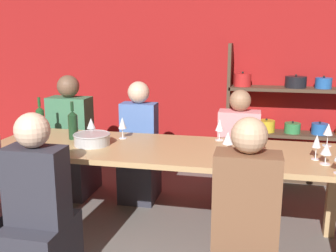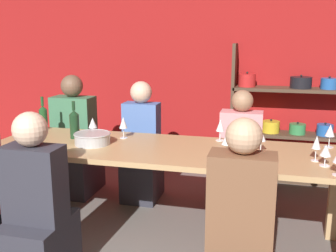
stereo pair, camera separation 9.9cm
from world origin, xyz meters
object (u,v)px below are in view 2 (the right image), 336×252
(dining_table, at_px, (165,158))
(wine_glass_red_b, at_px, (220,126))
(cell_phone, at_px, (47,146))
(person_far_c, at_px, (75,150))
(wine_bottle_green, at_px, (43,117))
(wine_bottle_dark, at_px, (74,124))
(wine_glass_white_c, at_px, (330,131))
(person_near_a, at_px, (239,245))
(mixing_bowl, at_px, (92,138))
(wine_glass_empty_a, at_px, (227,139))
(shelf_unit, at_px, (301,129))
(person_far_a, at_px, (240,166))
(wine_glass_red_e, at_px, (93,123))
(wine_glass_white_b, at_px, (123,123))
(person_far_b, at_px, (142,155))
(wine_glass_red_d, at_px, (317,143))
(wine_glass_red_c, at_px, (261,137))
(wine_glass_white_a, at_px, (326,151))
(person_near_c, at_px, (37,221))

(dining_table, height_order, wine_glass_red_b, wine_glass_red_b)
(cell_phone, relative_size, person_far_c, 0.13)
(wine_glass_red_b, distance_m, cell_phone, 1.40)
(wine_bottle_green, relative_size, person_far_c, 0.25)
(wine_bottle_dark, bearing_deg, wine_glass_white_c, 6.37)
(wine_glass_red_b, height_order, person_near_a, person_near_a)
(mixing_bowl, xyz_separation_m, wine_glass_empty_a, (1.07, 0.00, 0.06))
(wine_bottle_green, relative_size, wine_bottle_dark, 0.96)
(shelf_unit, relative_size, cell_phone, 9.38)
(person_near_a, bearing_deg, wine_glass_white_c, 61.08)
(wine_glass_empty_a, xyz_separation_m, person_far_a, (0.05, 0.77, -0.46))
(wine_bottle_dark, height_order, wine_glass_red_e, wine_bottle_dark)
(mixing_bowl, relative_size, wine_bottle_green, 0.96)
(wine_glass_white_b, relative_size, person_far_b, 0.15)
(mixing_bowl, relative_size, person_far_c, 0.24)
(mixing_bowl, height_order, wine_bottle_green, wine_bottle_green)
(wine_glass_empty_a, xyz_separation_m, cell_phone, (-1.38, -0.17, -0.11))
(person_near_a, bearing_deg, wine_bottle_green, 150.15)
(wine_bottle_dark, xyz_separation_m, wine_glass_white_b, (0.40, 0.10, 0.00))
(wine_bottle_green, relative_size, wine_glass_red_d, 1.70)
(wine_glass_white_c, height_order, cell_phone, wine_glass_white_c)
(person_near_a, relative_size, person_far_a, 1.04)
(person_far_a, bearing_deg, wine_glass_red_c, 105.02)
(wine_bottle_green, height_order, wine_glass_red_c, wine_bottle_green)
(wine_glass_white_b, xyz_separation_m, cell_phone, (-0.49, -0.41, -0.12))
(wine_glass_white_b, height_order, wine_glass_white_c, wine_glass_white_b)
(wine_glass_white_a, bearing_deg, person_far_c, 158.55)
(wine_glass_red_b, bearing_deg, shelf_unit, 61.03)
(wine_glass_white_b, bearing_deg, wine_glass_white_c, 4.40)
(wine_bottle_dark, xyz_separation_m, person_far_b, (0.38, 0.65, -0.44))
(shelf_unit, height_order, wine_glass_empty_a, shelf_unit)
(shelf_unit, distance_m, wine_glass_red_b, 1.56)
(wine_glass_red_c, xyz_separation_m, cell_phone, (-1.62, -0.24, -0.12))
(wine_glass_red_d, xyz_separation_m, person_near_a, (-0.46, -0.69, -0.46))
(shelf_unit, distance_m, wine_bottle_dark, 2.52)
(wine_glass_white_a, bearing_deg, wine_bottle_dark, 172.36)
(wine_bottle_green, xyz_separation_m, wine_glass_empty_a, (1.73, -0.37, -0.01))
(person_far_b, bearing_deg, cell_phone, 63.73)
(mixing_bowl, bearing_deg, shelf_unit, 44.76)
(person_far_a, bearing_deg, wine_bottle_green, 12.68)
(wine_glass_white_b, relative_size, person_near_c, 0.16)
(shelf_unit, height_order, person_near_a, shelf_unit)
(wine_bottle_green, distance_m, wine_glass_white_c, 2.49)
(wine_glass_white_c, bearing_deg, wine_bottle_green, 179.85)
(wine_glass_red_b, height_order, person_near_c, person_near_c)
(wine_glass_red_e, bearing_deg, person_near_c, -87.08)
(person_far_c, bearing_deg, mixing_bowl, 126.21)
(wine_bottle_dark, distance_m, wine_glass_red_d, 1.92)
(person_near_a, xyz_separation_m, person_near_c, (-1.30, -0.01, -0.01))
(cell_phone, height_order, person_far_c, person_far_c)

